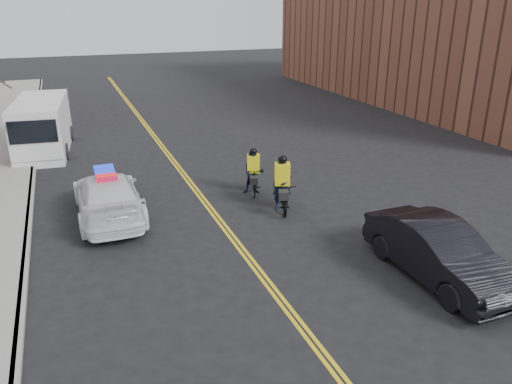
{
  "coord_description": "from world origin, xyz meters",
  "views": [
    {
      "loc": [
        -4.42,
        -12.56,
        7.0
      ],
      "look_at": [
        0.92,
        1.17,
        1.3
      ],
      "focal_mm": 35.0,
      "sensor_mm": 36.0,
      "label": 1
    }
  ],
  "objects": [
    {
      "name": "building_across",
      "position": [
        22.0,
        18.0,
        5.5
      ],
      "size": [
        12.0,
        30.0,
        11.0
      ],
      "primitive_type": "cube",
      "color": "brown",
      "rests_on": "ground"
    },
    {
      "name": "curb",
      "position": [
        -6.0,
        8.0,
        0.07
      ],
      "size": [
        0.2,
        60.0,
        0.15
      ],
      "primitive_type": "cube",
      "color": "gray",
      "rests_on": "ground"
    },
    {
      "name": "ground",
      "position": [
        0.0,
        0.0,
        0.0
      ],
      "size": [
        120.0,
        120.0,
        0.0
      ],
      "primitive_type": "plane",
      "color": "black",
      "rests_on": "ground"
    },
    {
      "name": "cyclist_near",
      "position": [
        2.36,
        2.36,
        0.7
      ],
      "size": [
        1.36,
        2.18,
        2.02
      ],
      "rotation": [
        0.0,
        0.0,
        -0.34
      ],
      "color": "black",
      "rests_on": "ground"
    },
    {
      "name": "cyclist_far",
      "position": [
        2.01,
        4.25,
        0.71
      ],
      "size": [
        1.06,
        1.85,
        1.8
      ],
      "rotation": [
        0.0,
        0.0,
        -0.34
      ],
      "color": "black",
      "rests_on": "ground"
    },
    {
      "name": "dark_sedan",
      "position": [
        4.33,
        -3.4,
        0.78
      ],
      "size": [
        1.7,
        4.73,
        1.55
      ],
      "primitive_type": "imported",
      "rotation": [
        0.0,
        0.0,
        0.01
      ],
      "color": "black",
      "rests_on": "ground"
    },
    {
      "name": "cargo_van",
      "position": [
        -5.52,
        13.17,
        1.23
      ],
      "size": [
        2.76,
        6.2,
        2.52
      ],
      "rotation": [
        0.0,
        0.0,
        -0.1
      ],
      "color": "white",
      "rests_on": "ground"
    },
    {
      "name": "police_cruiser",
      "position": [
        -3.41,
        3.93,
        0.76
      ],
      "size": [
        2.13,
        5.22,
        1.67
      ],
      "rotation": [
        0.0,
        0.0,
        3.14
      ],
      "color": "white",
      "rests_on": "ground"
    },
    {
      "name": "center_line_right",
      "position": [
        0.08,
        8.0,
        0.01
      ],
      "size": [
        0.1,
        60.0,
        0.01
      ],
      "primitive_type": "cube",
      "color": "gold",
      "rests_on": "ground"
    },
    {
      "name": "center_line_left",
      "position": [
        -0.08,
        8.0,
        0.01
      ],
      "size": [
        0.1,
        60.0,
        0.01
      ],
      "primitive_type": "cube",
      "color": "gold",
      "rests_on": "ground"
    }
  ]
}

